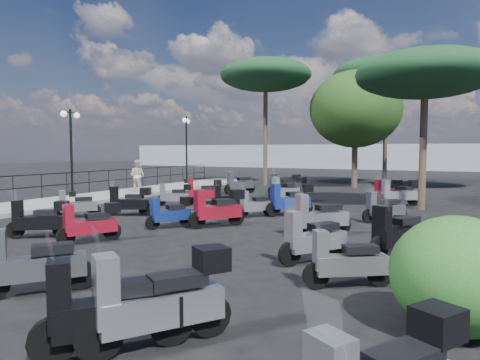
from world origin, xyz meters
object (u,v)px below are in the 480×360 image
at_px(scooter_13, 35,265).
at_px(scooter_16, 290,200).
at_px(scooter_9, 76,205).
at_px(scooter_21, 218,209).
at_px(lamp_post_2, 186,145).
at_px(scooter_26, 346,262).
at_px(pine_3, 425,75).
at_px(scooter_18, 110,312).
at_px(scooter_17, 288,190).
at_px(scooter_5, 239,184).
at_px(scooter_19, 160,301).
at_px(scooter_20, 319,217).
at_px(scooter_2, 39,220).
at_px(scooter_4, 204,192).
at_px(scooter_23, 387,191).
at_px(scooter_27, 397,233).
at_px(scooter_10, 174,195).
at_px(scooter_25, 313,239).
at_px(scooter_8, 170,213).
at_px(pine_2, 266,76).
at_px(scooter_22, 255,205).
at_px(pedestrian_far, 137,176).
at_px(scooter_28, 384,209).
at_px(scooter_11, 285,185).
at_px(lamp_post_1, 71,147).
at_px(scooter_14, 90,224).
at_px(broadleaf_tree, 356,109).
at_px(scooter_29, 399,193).
at_px(scooter_3, 129,202).
at_px(pine_0, 387,75).

bearing_deg(scooter_13, scooter_16, -56.41).
bearing_deg(scooter_9, scooter_21, -132.68).
bearing_deg(scooter_9, lamp_post_2, -31.64).
xyz_separation_m(scooter_26, pine_3, (0.43, 10.77, 4.71)).
height_order(scooter_13, scooter_18, scooter_18).
distance_m(scooter_13, scooter_17, 13.24).
height_order(scooter_5, scooter_19, same).
bearing_deg(scooter_20, scooter_2, 72.17).
height_order(scooter_4, scooter_23, scooter_4).
height_order(scooter_16, scooter_27, scooter_27).
height_order(scooter_9, scooter_10, scooter_9).
bearing_deg(scooter_25, scooter_16, -31.86).
xyz_separation_m(scooter_18, scooter_25, (0.84, 4.84, -0.02)).
relative_size(scooter_8, scooter_23, 1.05).
bearing_deg(scooter_20, pine_2, -17.98).
xyz_separation_m(scooter_21, scooter_26, (4.73, -3.94, -0.11)).
relative_size(scooter_10, scooter_22, 1.05).
relative_size(pedestrian_far, scooter_4, 1.09).
bearing_deg(scooter_9, scooter_28, -118.15).
xyz_separation_m(scooter_10, scooter_22, (4.16, -1.11, -0.04)).
height_order(scooter_20, pine_3, pine_3).
relative_size(scooter_20, scooter_26, 1.08).
height_order(scooter_11, pine_2, pine_2).
bearing_deg(scooter_11, lamp_post_1, 88.21).
bearing_deg(scooter_28, scooter_2, 88.97).
relative_size(scooter_14, scooter_19, 0.91).
distance_m(scooter_16, scooter_27, 6.03).
height_order(scooter_8, scooter_27, scooter_27).
height_order(scooter_4, scooter_25, scooter_25).
distance_m(scooter_18, pine_3, 15.22).
xyz_separation_m(scooter_2, scooter_28, (7.65, 6.62, -0.05)).
relative_size(scooter_17, broadleaf_tree, 0.20).
distance_m(scooter_16, scooter_29, 5.36).
bearing_deg(scooter_3, broadleaf_tree, -39.44).
height_order(scooter_10, scooter_26, scooter_26).
xyz_separation_m(lamp_post_1, pedestrian_far, (1.21, 3.11, -1.47)).
height_order(scooter_9, scooter_18, scooter_18).
xyz_separation_m(scooter_21, scooter_28, (4.29, 3.11, -0.11)).
height_order(scooter_18, scooter_23, scooter_18).
height_order(scooter_14, pine_2, pine_2).
bearing_deg(lamp_post_1, scooter_2, -57.51).
height_order(scooter_8, scooter_26, scooter_26).
height_order(scooter_14, scooter_17, scooter_17).
distance_m(scooter_11, pine_0, 11.80).
distance_m(scooter_3, scooter_11, 9.22).
height_order(scooter_13, scooter_26, scooter_13).
distance_m(pedestrian_far, scooter_14, 11.53).
relative_size(scooter_23, scooter_28, 1.02).
distance_m(scooter_19, scooter_26, 3.47).
height_order(scooter_21, scooter_27, scooter_27).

